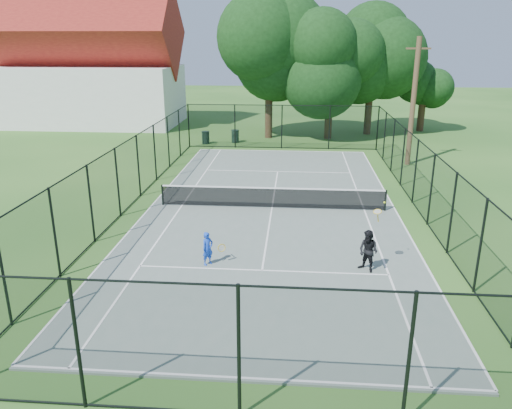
# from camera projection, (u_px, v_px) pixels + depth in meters

# --- Properties ---
(ground) EXTENTS (120.00, 120.00, 0.00)m
(ground) POSITION_uv_depth(u_px,v_px,m) (272.00, 209.00, 22.48)
(ground) COLOR #25541C
(tennis_court) EXTENTS (11.00, 24.00, 0.06)m
(tennis_court) POSITION_uv_depth(u_px,v_px,m) (272.00, 208.00, 22.47)
(tennis_court) COLOR slate
(tennis_court) RESTS_ON ground
(tennis_net) EXTENTS (10.08, 0.08, 0.95)m
(tennis_net) POSITION_uv_depth(u_px,v_px,m) (272.00, 197.00, 22.29)
(tennis_net) COLOR black
(tennis_net) RESTS_ON tennis_court
(fence) EXTENTS (13.10, 26.10, 3.00)m
(fence) POSITION_uv_depth(u_px,v_px,m) (272.00, 177.00, 22.00)
(fence) COLOR black
(fence) RESTS_ON ground
(tree_near_left) EXTENTS (6.95, 6.95, 9.07)m
(tree_near_left) POSITION_uv_depth(u_px,v_px,m) (269.00, 63.00, 36.71)
(tree_near_left) COLOR #332114
(tree_near_left) RESTS_ON ground
(tree_near_mid) EXTENTS (6.51, 6.51, 8.51)m
(tree_near_mid) POSITION_uv_depth(u_px,v_px,m) (331.00, 68.00, 36.47)
(tree_near_mid) COLOR #332114
(tree_near_mid) RESTS_ON ground
(tree_near_right) EXTENTS (6.37, 6.37, 8.79)m
(tree_near_right) POSITION_uv_depth(u_px,v_px,m) (372.00, 62.00, 38.14)
(tree_near_right) COLOR #332114
(tree_near_right) RESTS_ON ground
(tree_far_right) EXTENTS (4.05, 4.05, 5.36)m
(tree_far_right) POSITION_uv_depth(u_px,v_px,m) (424.00, 90.00, 40.22)
(tree_far_right) COLOR #332114
(tree_far_right) RESTS_ON ground
(building) EXTENTS (15.30, 8.15, 11.87)m
(building) POSITION_uv_depth(u_px,v_px,m) (89.00, 67.00, 43.00)
(building) COLOR silver
(building) RESTS_ON ground
(trash_bin_left) EXTENTS (0.58, 0.58, 0.90)m
(trash_bin_left) POSITION_uv_depth(u_px,v_px,m) (206.00, 137.00, 36.11)
(trash_bin_left) COLOR black
(trash_bin_left) RESTS_ON ground
(trash_bin_right) EXTENTS (0.58, 0.58, 0.93)m
(trash_bin_right) POSITION_uv_depth(u_px,v_px,m) (235.00, 136.00, 36.54)
(trash_bin_right) COLOR black
(trash_bin_right) RESTS_ON ground
(utility_pole) EXTENTS (1.40, 0.30, 7.42)m
(utility_pole) POSITION_uv_depth(u_px,v_px,m) (413.00, 102.00, 29.18)
(utility_pole) COLOR #4C3823
(utility_pole) RESTS_ON ground
(player_blue) EXTENTS (0.83, 0.50, 1.15)m
(player_blue) POSITION_uv_depth(u_px,v_px,m) (208.00, 248.00, 16.68)
(player_blue) COLOR blue
(player_blue) RESTS_ON tennis_court
(player_black) EXTENTS (0.95, 0.98, 2.25)m
(player_black) POSITION_uv_depth(u_px,v_px,m) (368.00, 251.00, 16.16)
(player_black) COLOR black
(player_black) RESTS_ON tennis_court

